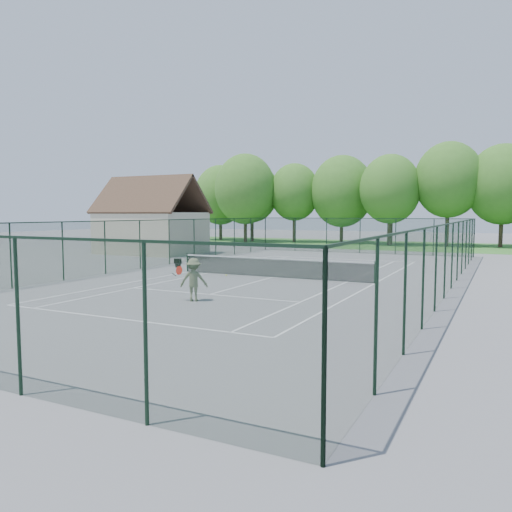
# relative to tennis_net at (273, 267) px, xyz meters

# --- Properties ---
(ground) EXTENTS (140.00, 140.00, 0.00)m
(ground) POSITION_rel_tennis_net_xyz_m (0.00, 0.00, -0.58)
(ground) COLOR gray
(ground) RESTS_ON ground
(grass_far) EXTENTS (80.00, 16.00, 0.01)m
(grass_far) POSITION_rel_tennis_net_xyz_m (0.00, 30.00, -0.57)
(grass_far) COLOR #408231
(grass_far) RESTS_ON ground
(court_lines) EXTENTS (11.05, 23.85, 0.01)m
(court_lines) POSITION_rel_tennis_net_xyz_m (0.00, 0.00, -0.57)
(court_lines) COLOR white
(court_lines) RESTS_ON ground
(tennis_net) EXTENTS (11.08, 0.08, 1.10)m
(tennis_net) POSITION_rel_tennis_net_xyz_m (0.00, 0.00, 0.00)
(tennis_net) COLOR black
(tennis_net) RESTS_ON ground
(fence_enclosure) EXTENTS (18.05, 36.05, 3.02)m
(fence_enclosure) POSITION_rel_tennis_net_xyz_m (0.00, 0.00, 0.98)
(fence_enclosure) COLOR #15331C
(fence_enclosure) RESTS_ON ground
(utility_building) EXTENTS (8.60, 6.27, 6.63)m
(utility_building) POSITION_rel_tennis_net_xyz_m (-16.00, 10.00, 2.54)
(utility_building) COLOR beige
(utility_building) RESTS_ON ground
(tree_line_far) EXTENTS (39.40, 6.40, 9.70)m
(tree_line_far) POSITION_rel_tennis_net_xyz_m (0.00, 30.00, 5.42)
(tree_line_far) COLOR #473526
(tree_line_far) RESTS_ON ground
(sports_bag_a) EXTENTS (0.45, 0.27, 0.36)m
(sports_bag_a) POSITION_rel_tennis_net_xyz_m (-8.74, 3.59, -0.40)
(sports_bag_a) COLOR black
(sports_bag_a) RESTS_ON ground
(sports_bag_b) EXTENTS (0.36, 0.27, 0.25)m
(sports_bag_b) POSITION_rel_tennis_net_xyz_m (-7.43, 1.76, -0.45)
(sports_bag_b) COLOR black
(sports_bag_b) RESTS_ON ground
(tennis_player) EXTENTS (2.13, 0.99, 1.68)m
(tennis_player) POSITION_rel_tennis_net_xyz_m (0.27, -8.01, 0.27)
(tennis_player) COLOR #5F6446
(tennis_player) RESTS_ON ground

